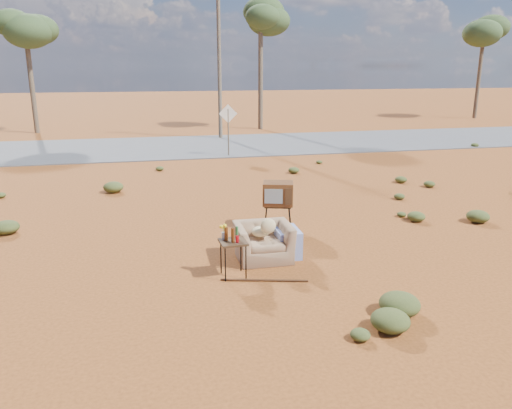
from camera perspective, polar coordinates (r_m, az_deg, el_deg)
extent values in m
plane|color=#984D1E|center=(9.84, -0.06, -6.70)|extent=(140.00, 140.00, 0.00)
cube|color=#565659|center=(24.26, -7.86, 6.61)|extent=(140.00, 7.00, 0.04)
imported|color=#8C6A4C|center=(9.88, 0.86, -3.63)|extent=(1.11, 0.73, 0.96)
ellipsoid|color=#CFB87E|center=(9.89, 0.51, -3.12)|extent=(0.35, 0.35, 0.20)
ellipsoid|color=#CFB87E|center=(9.64, 1.40, -2.48)|extent=(0.31, 0.15, 0.31)
cube|color=navy|center=(10.16, 3.56, -4.31)|extent=(0.47, 0.72, 0.56)
cube|color=black|center=(11.77, 2.52, -0.08)|extent=(0.73, 0.63, 0.03)
cylinder|color=black|center=(11.64, 1.08, -1.67)|extent=(0.04, 0.04, 0.56)
cylinder|color=black|center=(11.63, 3.88, -1.72)|extent=(0.04, 0.04, 0.56)
cylinder|color=black|center=(12.06, 1.18, -1.06)|extent=(0.04, 0.04, 0.56)
cylinder|color=black|center=(12.05, 3.88, -1.11)|extent=(0.04, 0.04, 0.56)
cube|color=brown|center=(11.69, 2.54, 1.28)|extent=(0.82, 0.71, 0.54)
cube|color=gray|center=(11.42, 2.02, 0.94)|extent=(0.40, 0.14, 0.34)
cube|color=#472D19|center=(11.42, 3.71, 0.91)|extent=(0.16, 0.06, 0.38)
cube|color=#3D2916|center=(9.03, -2.64, -4.31)|extent=(0.50, 0.50, 0.04)
cylinder|color=black|center=(8.93, -3.53, -6.82)|extent=(0.02, 0.02, 0.66)
cylinder|color=black|center=(9.02, -1.15, -6.58)|extent=(0.02, 0.02, 0.66)
cylinder|color=black|center=(9.28, -4.03, -5.95)|extent=(0.02, 0.02, 0.66)
cylinder|color=black|center=(9.36, -1.75, -5.73)|extent=(0.02, 0.02, 0.66)
cylinder|color=#4E240D|center=(9.00, -3.43, -3.42)|extent=(0.07, 0.07, 0.25)
cylinder|color=#4E240D|center=(8.90, -2.66, -3.56)|extent=(0.06, 0.06, 0.27)
cylinder|color=#285E2B|center=(9.09, -2.20, -3.27)|extent=(0.06, 0.06, 0.23)
cylinder|color=red|center=(8.92, -2.15, -3.99)|extent=(0.06, 0.06, 0.12)
cylinder|color=silver|center=(9.10, -3.73, -3.59)|extent=(0.08, 0.08, 0.13)
ellipsoid|color=yellow|center=(9.05, -3.74, -2.65)|extent=(0.15, 0.15, 0.11)
cylinder|color=#462512|center=(9.04, 0.94, -8.65)|extent=(1.53, 0.44, 0.04)
cylinder|color=brown|center=(21.35, -3.18, 8.19)|extent=(0.06, 0.06, 2.00)
cube|color=silver|center=(21.27, -3.22, 10.32)|extent=(0.78, 0.04, 0.78)
cylinder|color=brown|center=(31.48, -24.31, 12.89)|extent=(0.28, 0.28, 6.00)
ellipsoid|color=#3F542B|center=(31.52, -24.84, 17.41)|extent=(3.20, 3.20, 2.20)
cylinder|color=brown|center=(30.70, 0.52, 15.12)|extent=(0.28, 0.28, 7.00)
ellipsoid|color=#3F542B|center=(30.82, 0.54, 20.71)|extent=(3.20, 3.20, 2.20)
cylinder|color=brown|center=(40.71, 24.17, 13.57)|extent=(0.28, 0.28, 6.50)
ellipsoid|color=#3F542B|center=(40.77, 24.61, 17.41)|extent=(3.20, 3.20, 2.20)
cylinder|color=brown|center=(26.69, -4.23, 16.09)|extent=(0.20, 0.20, 8.00)
ellipsoid|color=#454C21|center=(12.83, -26.61, -2.33)|extent=(0.56, 0.56, 0.31)
ellipsoid|color=#454C21|center=(13.01, 17.85, -1.31)|extent=(0.44, 0.44, 0.24)
ellipsoid|color=#454C21|center=(15.83, -16.00, 1.93)|extent=(0.60, 0.60, 0.33)
ellipsoid|color=#454C21|center=(16.83, 19.20, 2.22)|extent=(0.36, 0.36, 0.20)
ellipsoid|color=#454C21|center=(18.04, 4.34, 3.93)|extent=(0.40, 0.40, 0.22)
ellipsoid|color=#454C21|center=(18.76, -10.95, 4.06)|extent=(0.30, 0.30, 0.17)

